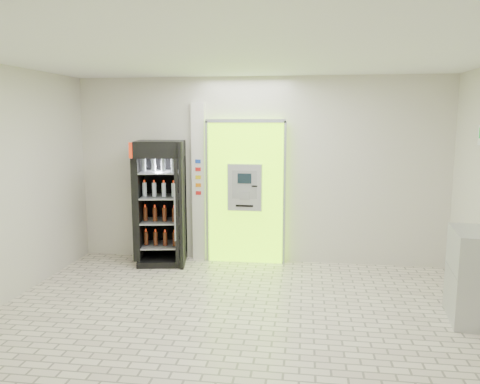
# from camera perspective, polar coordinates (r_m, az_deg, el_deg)

# --- Properties ---
(ground) EXTENTS (6.00, 6.00, 0.00)m
(ground) POSITION_cam_1_polar(r_m,az_deg,el_deg) (5.57, -0.48, -15.79)
(ground) COLOR beige
(ground) RESTS_ON ground
(room_shell) EXTENTS (6.00, 6.00, 6.00)m
(room_shell) POSITION_cam_1_polar(r_m,az_deg,el_deg) (5.09, -0.51, 3.44)
(room_shell) COLOR beige
(room_shell) RESTS_ON ground
(atm_assembly) EXTENTS (1.30, 0.24, 2.33)m
(atm_assembly) POSITION_cam_1_polar(r_m,az_deg,el_deg) (7.57, 0.70, 0.09)
(atm_assembly) COLOR #8DF505
(atm_assembly) RESTS_ON ground
(pillar) EXTENTS (0.22, 0.11, 2.60)m
(pillar) POSITION_cam_1_polar(r_m,az_deg,el_deg) (7.72, -5.02, 1.19)
(pillar) COLOR silver
(pillar) RESTS_ON ground
(beverage_cooler) EXTENTS (0.86, 0.81, 1.99)m
(beverage_cooler) POSITION_cam_1_polar(r_m,az_deg,el_deg) (7.65, -9.53, -1.58)
(beverage_cooler) COLOR black
(beverage_cooler) RESTS_ON ground
(steel_cabinet) EXTENTS (0.63, 0.86, 1.07)m
(steel_cabinet) POSITION_cam_1_polar(r_m,az_deg,el_deg) (6.11, 26.80, -9.14)
(steel_cabinet) COLOR #ACAEB4
(steel_cabinet) RESTS_ON ground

